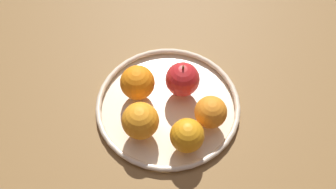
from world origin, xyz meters
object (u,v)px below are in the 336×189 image
object	(u,v)px
orange_front_left	(140,121)
orange_center	(137,83)
orange_back_left	(187,135)
orange_back_right	(211,112)
apple	(182,79)
fruit_bowl	(168,104)

from	to	relation	value
orange_front_left	orange_center	bearing A→B (deg)	-112.33
orange_front_left	orange_back_left	xyz separation A→B (cm)	(-6.64, 7.14, -0.36)
orange_front_left	orange_back_right	world-z (taller)	orange_front_left
orange_back_right	apple	bearing A→B (deg)	-83.77
apple	orange_front_left	distance (cm)	13.44
apple	orange_back_left	bearing A→B (deg)	64.12
apple	orange_back_left	distance (cm)	13.43
orange_back_left	orange_back_right	bearing A→B (deg)	-161.19
orange_back_right	orange_center	bearing A→B (deg)	-53.66
apple	orange_front_left	bearing A→B (deg)	21.57
orange_center	orange_front_left	world-z (taller)	same
fruit_bowl	apple	distance (cm)	6.57
orange_back_left	orange_back_right	xyz separation A→B (cm)	(-6.92, -2.36, -0.06)
apple	fruit_bowl	bearing A→B (deg)	19.43
orange_front_left	orange_back_left	distance (cm)	9.76
orange_front_left	apple	bearing A→B (deg)	-158.43
orange_back_left	orange_back_right	distance (cm)	7.31
apple	orange_back_left	world-z (taller)	apple
orange_back_left	fruit_bowl	bearing A→B (deg)	-97.96
fruit_bowl	orange_back_right	xyz separation A→B (cm)	(-5.45, 8.17, 4.25)
orange_center	orange_back_left	world-z (taller)	orange_center
fruit_bowl	orange_front_left	distance (cm)	9.96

